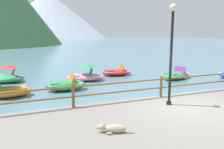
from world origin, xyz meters
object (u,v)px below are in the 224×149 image
at_px(dog_resting, 113,128).
at_px(pedal_boat_5, 86,75).
at_px(lamp_post, 172,45).
at_px(pedal_boat_1, 176,75).
at_px(pedal_boat_6, 8,77).
at_px(pedal_boat_4, 7,89).
at_px(pedal_boat_3, 117,72).
at_px(pedal_boat_7, 66,85).

bearing_deg(dog_resting, pedal_boat_5, 79.23).
distance_m(lamp_post, dog_resting, 4.13).
height_order(pedal_boat_1, pedal_boat_6, pedal_boat_6).
xyz_separation_m(pedal_boat_5, pedal_boat_6, (-4.91, 1.33, 0.01)).
relative_size(dog_resting, pedal_boat_6, 0.44).
bearing_deg(pedal_boat_4, pedal_boat_5, 27.09).
xyz_separation_m(pedal_boat_3, pedal_boat_6, (-7.69, 0.23, 0.15)).
distance_m(dog_resting, pedal_boat_7, 7.07).
height_order(dog_resting, pedal_boat_1, pedal_boat_1).
bearing_deg(pedal_boat_4, pedal_boat_6, 91.47).
bearing_deg(lamp_post, pedal_boat_5, 99.88).
height_order(lamp_post, pedal_boat_4, lamp_post).
xyz_separation_m(pedal_boat_1, pedal_boat_4, (-10.95, -0.64, 0.13)).
height_order(lamp_post, pedal_boat_5, lamp_post).
height_order(dog_resting, pedal_boat_4, pedal_boat_4).
height_order(pedal_boat_3, pedal_boat_6, pedal_boat_6).
bearing_deg(lamp_post, pedal_boat_7, 119.61).
bearing_deg(pedal_boat_7, pedal_boat_5, 50.67).
relative_size(dog_resting, pedal_boat_3, 0.41).
distance_m(dog_resting, pedal_boat_3, 11.28).
distance_m(dog_resting, pedal_boat_5, 9.40).
distance_m(dog_resting, pedal_boat_4, 7.43).
bearing_deg(pedal_boat_5, pedal_boat_7, -129.33).
distance_m(pedal_boat_5, pedal_boat_7, 2.80).
bearing_deg(pedal_boat_5, lamp_post, -80.12).
height_order(lamp_post, pedal_boat_7, lamp_post).
distance_m(pedal_boat_3, pedal_boat_5, 2.98).
bearing_deg(pedal_boat_3, lamp_post, -99.38).
height_order(dog_resting, pedal_boat_3, pedal_boat_3).
xyz_separation_m(lamp_post, pedal_boat_3, (1.44, 8.73, -2.51)).
relative_size(dog_resting, pedal_boat_5, 0.35).
bearing_deg(pedal_boat_6, pedal_boat_4, -88.53).
relative_size(pedal_boat_3, pedal_boat_6, 1.09).
bearing_deg(lamp_post, pedal_boat_1, 50.37).
xyz_separation_m(lamp_post, dog_resting, (-3.08, -1.60, -2.24)).
relative_size(pedal_boat_1, pedal_boat_3, 1.12).
bearing_deg(pedal_boat_3, pedal_boat_1, -41.04).
bearing_deg(pedal_boat_5, pedal_boat_4, -152.91).
height_order(pedal_boat_3, pedal_boat_5, pedal_boat_5).
distance_m(lamp_post, pedal_boat_1, 7.93).
height_order(lamp_post, pedal_boat_6, lamp_post).
xyz_separation_m(dog_resting, pedal_boat_5, (1.76, 9.23, -0.14)).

